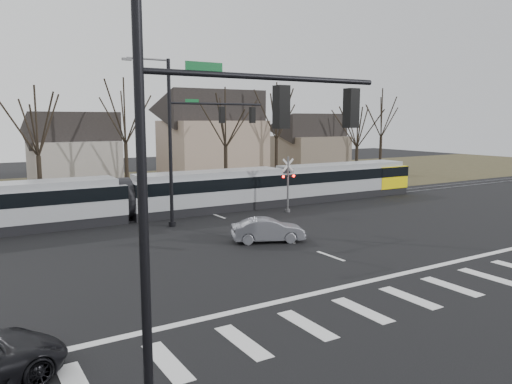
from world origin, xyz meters
TOP-DOWN VIEW (x-y plane):
  - ground at (0.00, 0.00)m, footprint 140.00×140.00m
  - grass_verge at (0.00, 32.00)m, footprint 140.00×28.00m
  - crosswalk at (0.00, -4.00)m, footprint 27.00×2.60m
  - stop_line at (0.00, -1.80)m, footprint 28.00×0.35m
  - lane_dashes at (0.00, 16.00)m, footprint 0.18×30.00m
  - rail_pair at (0.00, 15.80)m, footprint 90.00×1.52m
  - tram at (0.24, 16.00)m, footprint 38.43×2.85m
  - sedan at (-1.04, 6.06)m, footprint 4.13×4.89m
  - signal_pole_near_left at (-10.41, -6.00)m, footprint 9.28×0.44m
  - signal_pole_far at (-2.41, 12.50)m, footprint 9.28×0.44m
  - rail_crossing_signal at (5.00, 12.79)m, footprint 1.08×0.36m
  - tree_row at (2.00, 26.00)m, footprint 59.20×7.20m
  - house_b at (-5.00, 36.00)m, footprint 8.64×7.56m
  - house_c at (9.00, 33.00)m, footprint 10.80×8.64m
  - house_d at (24.00, 35.00)m, footprint 8.64×7.56m

SIDE VIEW (x-z plane):
  - ground at x=0.00m, z-range 0.00..0.00m
  - grass_verge at x=0.00m, z-range 0.00..0.01m
  - crosswalk at x=0.00m, z-range 0.00..0.01m
  - stop_line at x=0.00m, z-range 0.00..0.01m
  - lane_dashes at x=0.00m, z-range 0.00..0.01m
  - rail_pair at x=0.00m, z-range 0.00..0.06m
  - sedan at x=-1.04m, z-range 0.00..1.30m
  - tram at x=0.24m, z-range 0.13..3.04m
  - rail_crossing_signal at x=5.00m, z-range -0.11..3.89m
  - house_b at x=-5.00m, z-range 0.14..7.79m
  - house_d at x=24.00m, z-range 0.14..7.79m
  - tree_row at x=2.00m, z-range 0.00..10.00m
  - house_c at x=9.00m, z-range 0.18..10.28m
  - signal_pole_near_left at x=-10.41m, z-range 0.60..10.80m
  - signal_pole_far at x=-2.41m, z-range 0.60..10.80m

